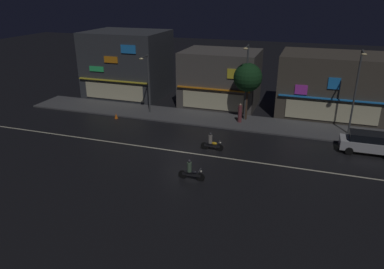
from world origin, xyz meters
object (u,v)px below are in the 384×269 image
Objects in this scene: motorcycle_lead at (191,171)px; motorcycle_following at (211,143)px; streetlamp_east at (357,86)px; streetlamp_mid at (246,77)px; streetlamp_west at (147,79)px; parked_car_near_kerb at (368,143)px; pedestrian_on_sidewalk at (240,114)px; traffic_cone at (116,116)px.

motorcycle_lead is 5.21m from motorcycle_following.
streetlamp_east is 16.74m from motorcycle_lead.
streetlamp_west is at bearing -174.44° from streetlamp_mid.
motorcycle_lead is (-12.00, -8.69, -0.24)m from parked_car_near_kerb.
streetlamp_mid is at bearing 175.72° from pedestrian_on_sidewalk.
streetlamp_east reaches higher than streetlamp_west.
streetlamp_west is at bearing 171.06° from parked_car_near_kerb.
streetlamp_east is 13.44m from motorcycle_following.
parked_car_near_kerb is at bearing -8.94° from streetlamp_west.
streetlamp_mid is 9.66m from streetlamp_east.
streetlamp_mid is 13.36× the size of traffic_cone.
traffic_cone is at bearing -138.41° from streetlamp_west.
streetlamp_east is at bearing 107.94° from pedestrian_on_sidewalk.
streetlamp_mid is at bearing 5.56° from streetlamp_west.
streetlamp_west reaches higher than pedestrian_on_sidewalk.
motorcycle_lead is at bearing -144.08° from parked_car_near_kerb.
pedestrian_on_sidewalk is 0.44× the size of parked_car_near_kerb.
traffic_cone is (-11.29, 4.44, -0.36)m from motorcycle_following.
pedestrian_on_sidewalk is at bearing 74.84° from motorcycle_following.
traffic_cone is at bearing -165.36° from streetlamp_mid.
streetlamp_west is 15.09m from motorcycle_lead.
pedestrian_on_sidewalk is 7.06m from motorcycle_following.
parked_car_near_kerb is (20.67, -3.25, -2.91)m from streetlamp_west.
streetlamp_east reaches higher than pedestrian_on_sidewalk.
motorcycle_lead is (8.67, -11.95, -3.14)m from streetlamp_west.
streetlamp_east reaches higher than motorcycle_following.
streetlamp_east is (19.53, 0.19, 0.75)m from streetlamp_west.
streetlamp_mid is at bearing 158.60° from parked_car_near_kerb.
parked_car_near_kerb is (10.76, -4.22, -3.59)m from streetlamp_mid.
streetlamp_east is 22.67m from traffic_cone.
parked_car_near_kerb is 7.82× the size of traffic_cone.
motorcycle_lead is 1.00× the size of motorcycle_following.
pedestrian_on_sidewalk reaches higher than motorcycle_lead.
streetlamp_west is 1.41× the size of parked_car_near_kerb.
pedestrian_on_sidewalk is at bearing 11.82° from traffic_cone.
traffic_cone is at bearing 150.86° from motorcycle_following.
motorcycle_lead is at bearing -54.02° from streetlamp_west.
streetlamp_west is 11.44m from motorcycle_following.
motorcycle_following is 3.45× the size of traffic_cone.
streetlamp_east is 5.15m from parked_car_near_kerb.
streetlamp_mid is 0.98× the size of streetlamp_east.
pedestrian_on_sidewalk reaches higher than motorcycle_following.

